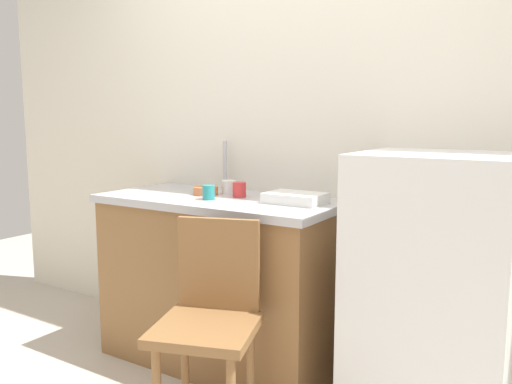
{
  "coord_description": "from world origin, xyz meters",
  "views": [
    {
      "loc": [
        1.3,
        -1.55,
        1.32
      ],
      "look_at": [
        -0.06,
        0.6,
        0.95
      ],
      "focal_mm": 36.72,
      "sensor_mm": 36.0,
      "label": 1
    }
  ],
  "objects_px": {
    "cup_red": "(239,190)",
    "cup_white": "(229,187)",
    "refrigerator": "(433,291)",
    "terracotta_bowl": "(206,191)",
    "chair": "(210,317)",
    "cup_teal": "(209,192)",
    "dish_tray": "(295,198)"
  },
  "relations": [
    {
      "from": "refrigerator",
      "to": "cup_white",
      "type": "xyz_separation_m",
      "value": [
        -1.12,
        0.1,
        0.35
      ]
    },
    {
      "from": "cup_teal",
      "to": "terracotta_bowl",
      "type": "bearing_deg",
      "value": 132.41
    },
    {
      "from": "terracotta_bowl",
      "to": "cup_red",
      "type": "xyz_separation_m",
      "value": [
        0.21,
        0.02,
        0.02
      ]
    },
    {
      "from": "chair",
      "to": "cup_red",
      "type": "height_order",
      "value": "cup_red"
    },
    {
      "from": "terracotta_bowl",
      "to": "cup_teal",
      "type": "xyz_separation_m",
      "value": [
        0.12,
        -0.13,
        0.02
      ]
    },
    {
      "from": "dish_tray",
      "to": "cup_red",
      "type": "bearing_deg",
      "value": 177.88
    },
    {
      "from": "cup_teal",
      "to": "cup_red",
      "type": "distance_m",
      "value": 0.17
    },
    {
      "from": "chair",
      "to": "terracotta_bowl",
      "type": "xyz_separation_m",
      "value": [
        -0.45,
        0.57,
        0.43
      ]
    },
    {
      "from": "terracotta_bowl",
      "to": "cup_white",
      "type": "height_order",
      "value": "cup_white"
    },
    {
      "from": "dish_tray",
      "to": "terracotta_bowl",
      "type": "bearing_deg",
      "value": -179.14
    },
    {
      "from": "cup_red",
      "to": "terracotta_bowl",
      "type": "bearing_deg",
      "value": -174.27
    },
    {
      "from": "chair",
      "to": "cup_teal",
      "type": "distance_m",
      "value": 0.71
    },
    {
      "from": "terracotta_bowl",
      "to": "cup_red",
      "type": "height_order",
      "value": "cup_red"
    },
    {
      "from": "dish_tray",
      "to": "terracotta_bowl",
      "type": "relative_size",
      "value": 2.1
    },
    {
      "from": "terracotta_bowl",
      "to": "cup_white",
      "type": "relative_size",
      "value": 1.74
    },
    {
      "from": "refrigerator",
      "to": "cup_teal",
      "type": "relative_size",
      "value": 15.95
    },
    {
      "from": "cup_white",
      "to": "cup_red",
      "type": "bearing_deg",
      "value": -29.88
    },
    {
      "from": "cup_red",
      "to": "cup_teal",
      "type": "bearing_deg",
      "value": -120.08
    },
    {
      "from": "chair",
      "to": "terracotta_bowl",
      "type": "height_order",
      "value": "terracotta_bowl"
    },
    {
      "from": "cup_red",
      "to": "cup_white",
      "type": "bearing_deg",
      "value": 150.12
    },
    {
      "from": "refrigerator",
      "to": "cup_red",
      "type": "xyz_separation_m",
      "value": [
        -1.01,
        0.03,
        0.36
      ]
    },
    {
      "from": "refrigerator",
      "to": "cup_white",
      "type": "relative_size",
      "value": 15.29
    },
    {
      "from": "terracotta_bowl",
      "to": "cup_white",
      "type": "xyz_separation_m",
      "value": [
        0.09,
        0.08,
        0.02
      ]
    },
    {
      "from": "refrigerator",
      "to": "terracotta_bowl",
      "type": "relative_size",
      "value": 8.8
    },
    {
      "from": "terracotta_bowl",
      "to": "cup_red",
      "type": "relative_size",
      "value": 1.71
    },
    {
      "from": "cup_white",
      "to": "dish_tray",
      "type": "bearing_deg",
      "value": -9.71
    },
    {
      "from": "refrigerator",
      "to": "chair",
      "type": "xyz_separation_m",
      "value": [
        -0.76,
        -0.55,
        -0.09
      ]
    },
    {
      "from": "cup_red",
      "to": "refrigerator",
      "type": "bearing_deg",
      "value": -1.88
    },
    {
      "from": "terracotta_bowl",
      "to": "cup_teal",
      "type": "distance_m",
      "value": 0.18
    },
    {
      "from": "refrigerator",
      "to": "terracotta_bowl",
      "type": "height_order",
      "value": "refrigerator"
    },
    {
      "from": "dish_tray",
      "to": "cup_teal",
      "type": "relative_size",
      "value": 3.81
    },
    {
      "from": "refrigerator",
      "to": "terracotta_bowl",
      "type": "bearing_deg",
      "value": 179.41
    }
  ]
}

